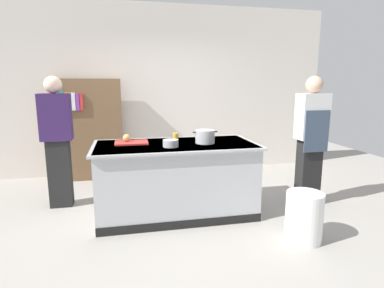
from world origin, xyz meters
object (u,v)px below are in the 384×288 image
Objects in this scene: onion at (126,138)px; stock_pot at (205,137)px; mixing_bowl at (171,143)px; trash_bin at (304,217)px; person_guest at (57,139)px; bookshelf at (89,130)px; juice_cup at (176,137)px; person_chef at (311,138)px.

stock_pot is (0.95, -0.20, 0.02)m from onion.
trash_bin is at bearing -32.26° from mixing_bowl.
bookshelf is (0.27, 1.21, -0.06)m from person_guest.
trash_bin is 3.71m from bookshelf.
person_guest is (-0.88, 0.41, -0.05)m from onion.
mixing_bowl is 1.65m from trash_bin.
stock_pot is 1.93m from person_guest.
onion is 0.91× the size of juice_cup.
stock_pot reaches higher than juice_cup.
stock_pot is 1.44m from person_chef.
person_chef is (2.39, -0.22, -0.05)m from onion.
person_guest is at bearing -102.56° from bookshelf.
onion is at bearing -69.38° from bookshelf.
onion is 0.97m from person_guest.
stock_pot is 1.45m from trash_bin.
stock_pot is at bearing -12.07° from onion.
juice_cup is at bearing 66.57° from person_chef.
person_guest is 1.25m from bookshelf.
juice_cup is 0.06× the size of person_guest.
stock_pot is at bearing -49.52° from bookshelf.
person_guest is at bearing 151.34° from mixing_bowl.
onion is at bearing 167.93° from stock_pot.
person_chef is at bearing -0.71° from stock_pot.
mixing_bowl is at bearing -60.57° from bookshelf.
person_guest is (-1.38, 0.75, -0.03)m from mixing_bowl.
bookshelf is at bearing 178.28° from person_guest.
person_chef reaches higher than bookshelf.
bookshelf is at bearing 43.24° from person_chef.
mixing_bowl is 0.35× the size of trash_bin.
juice_cup is 2.01m from bookshelf.
onion reaches higher than trash_bin.
person_guest reaches higher than juice_cup.
mixing_bowl is 1.57m from person_guest.
onion reaches higher than juice_cup.
mixing_bowl is 0.40m from juice_cup.
trash_bin is at bearing -45.78° from juice_cup.
mixing_bowl is 1.89m from person_chef.
onion is 0.05× the size of person_guest.
trash_bin is 0.30× the size of person_guest.
stock_pot reaches higher than onion.
bookshelf is at bearing 127.80° from juice_cup.
stock_pot is at bearing 82.32° from person_guest.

